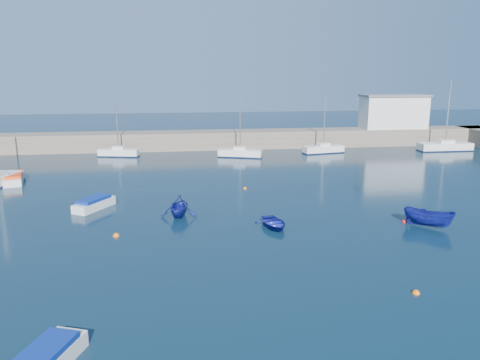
{
  "coord_description": "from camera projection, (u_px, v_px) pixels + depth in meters",
  "views": [
    {
      "loc": [
        -4.19,
        -24.52,
        11.47
      ],
      "look_at": [
        1.53,
        17.42,
        1.6
      ],
      "focal_mm": 35.0,
      "sensor_mm": 36.0,
      "label": 1
    }
  ],
  "objects": [
    {
      "name": "motorboat_2",
      "position": [
        14.0,
        178.0,
        49.27
      ],
      "size": [
        2.76,
        5.15,
        1.01
      ],
      "rotation": [
        0.0,
        0.0,
        0.22
      ],
      "color": "silver",
      "rests_on": "ground"
    },
    {
      "name": "sailboat_7",
      "position": [
        323.0,
        149.0,
        67.05
      ],
      "size": [
        6.16,
        2.8,
        7.89
      ],
      "rotation": [
        0.0,
        0.0,
        1.77
      ],
      "color": "silver",
      "rests_on": "ground"
    },
    {
      "name": "sailboat_8",
      "position": [
        445.0,
        146.0,
        69.02
      ],
      "size": [
        7.86,
        2.25,
        10.18
      ],
      "rotation": [
        0.0,
        0.0,
        1.56
      ],
      "color": "silver",
      "rests_on": "ground"
    },
    {
      "name": "back_wall",
      "position": [
        205.0,
        140.0,
        70.9
      ],
      "size": [
        96.0,
        4.5,
        2.6
      ],
      "primitive_type": "cube",
      "color": "#6D6153",
      "rests_on": "ground"
    },
    {
      "name": "sailboat_5",
      "position": [
        119.0,
        152.0,
        64.35
      ],
      "size": [
        5.69,
        2.69,
        7.32
      ],
      "rotation": [
        0.0,
        0.0,
        1.35
      ],
      "color": "silver",
      "rests_on": "ground"
    },
    {
      "name": "motorboat_1",
      "position": [
        94.0,
        204.0,
        39.86
      ],
      "size": [
        3.26,
        4.17,
        0.99
      ],
      "rotation": [
        0.0,
        0.0,
        -0.54
      ],
      "color": "silver",
      "rests_on": "ground"
    },
    {
      "name": "ground",
      "position": [
        255.0,
        276.0,
        26.81
      ],
      "size": [
        220.0,
        220.0,
        0.0
      ],
      "primitive_type": "plane",
      "color": "#0C2334",
      "rests_on": "ground"
    },
    {
      "name": "buoy_0",
      "position": [
        116.0,
        236.0,
        33.3
      ],
      "size": [
        0.49,
        0.49,
        0.49
      ],
      "primitive_type": "sphere",
      "color": "orange",
      "rests_on": "ground"
    },
    {
      "name": "sailboat_6",
      "position": [
        240.0,
        153.0,
        63.87
      ],
      "size": [
        6.14,
        3.46,
        7.85
      ],
      "rotation": [
        0.0,
        0.0,
        1.25
      ],
      "color": "silver",
      "rests_on": "ground"
    },
    {
      "name": "harbor_office",
      "position": [
        394.0,
        112.0,
        73.99
      ],
      "size": [
        10.0,
        4.0,
        5.0
      ],
      "primitive_type": "cube",
      "color": "silver",
      "rests_on": "back_wall"
    },
    {
      "name": "dinghy_right",
      "position": [
        429.0,
        218.0,
        35.1
      ],
      "size": [
        3.71,
        3.49,
        1.43
      ],
      "primitive_type": "imported",
      "rotation": [
        0.0,
        0.0,
        0.85
      ],
      "color": "navy",
      "rests_on": "ground"
    },
    {
      "name": "buoy_1",
      "position": [
        405.0,
        222.0,
        36.42
      ],
      "size": [
        0.42,
        0.42,
        0.42
      ],
      "primitive_type": "sphere",
      "color": "red",
      "rests_on": "ground"
    },
    {
      "name": "dinghy_center",
      "position": [
        274.0,
        223.0,
        35.1
      ],
      "size": [
        2.76,
        3.54,
        0.67
      ],
      "primitive_type": "imported",
      "rotation": [
        0.0,
        0.0,
        0.15
      ],
      "color": "navy",
      "rests_on": "ground"
    },
    {
      "name": "buoy_5",
      "position": [
        416.0,
        293.0,
        24.72
      ],
      "size": [
        0.42,
        0.42,
        0.42
      ],
      "primitive_type": "sphere",
      "color": "orange",
      "rests_on": "ground"
    },
    {
      "name": "buoy_3",
      "position": [
        245.0,
        189.0,
        46.75
      ],
      "size": [
        0.38,
        0.38,
        0.38
      ],
      "primitive_type": "sphere",
      "color": "orange",
      "rests_on": "ground"
    },
    {
      "name": "dinghy_left",
      "position": [
        179.0,
        206.0,
        37.65
      ],
      "size": [
        3.55,
        3.9,
        1.76
      ],
      "primitive_type": "imported",
      "rotation": [
        0.0,
        0.0,
        -0.22
      ],
      "color": "navy",
      "rests_on": "ground"
    }
  ]
}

